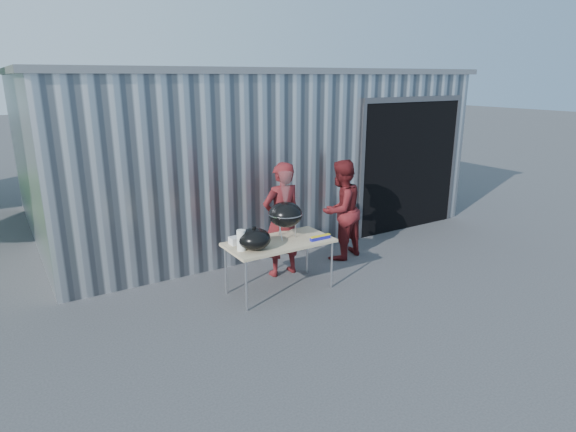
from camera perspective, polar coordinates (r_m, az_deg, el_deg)
ground at (r=6.85m, az=4.21°, el=-9.49°), size 80.00×80.00×0.00m
building at (r=10.69m, az=-6.27°, el=8.47°), size 8.20×6.20×3.10m
folding_table at (r=6.74m, az=-1.04°, el=-3.32°), size 1.50×0.75×0.75m
kettle_grill at (r=6.75m, az=-0.31°, el=0.73°), size 0.49×0.49×0.95m
grill_lid at (r=6.40m, az=-4.01°, el=-2.73°), size 0.44×0.44×0.32m
paper_towels at (r=6.37m, az=-5.55°, el=-2.89°), size 0.12×0.12×0.28m
white_tub at (r=6.65m, az=-6.07°, el=-2.89°), size 0.20×0.15×0.10m
foil_box at (r=6.80m, az=3.84°, el=-2.57°), size 0.32×0.06×0.06m
person_cook at (r=7.28m, az=-0.74°, el=-0.42°), size 0.65×0.44×1.76m
person_bystander at (r=8.02m, az=6.27°, el=0.72°), size 0.94×0.81×1.67m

